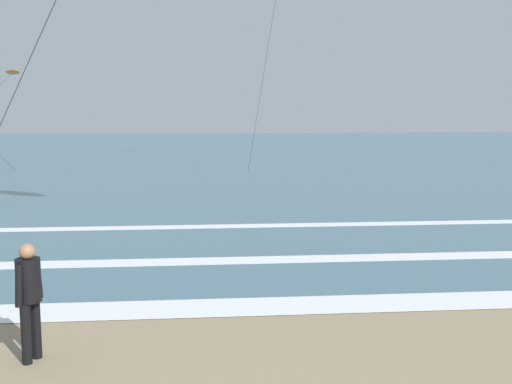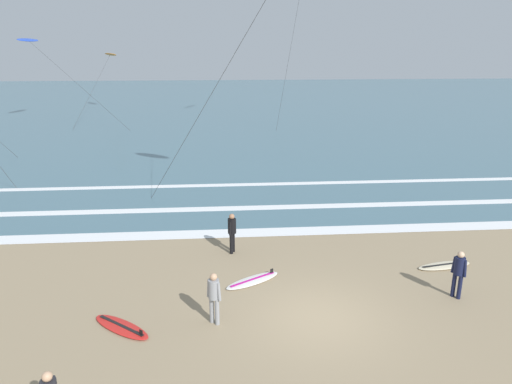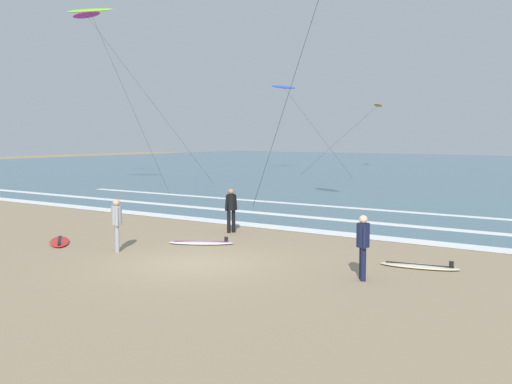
# 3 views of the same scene
# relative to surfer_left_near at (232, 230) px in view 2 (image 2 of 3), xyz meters

# --- Properties ---
(ground_plane) EXTENTS (160.00, 160.00, 0.00)m
(ground_plane) POSITION_rel_surfer_left_near_xyz_m (2.41, -4.81, -0.96)
(ground_plane) COLOR #937F60
(ocean_surface) EXTENTS (140.00, 90.00, 0.01)m
(ocean_surface) POSITION_rel_surfer_left_near_xyz_m (2.41, 46.53, -0.95)
(ocean_surface) COLOR #476B7A
(ocean_surface) RESTS_ON ground
(wave_foam_shoreline) EXTENTS (48.04, 0.94, 0.01)m
(wave_foam_shoreline) POSITION_rel_surfer_left_near_xyz_m (4.13, 1.93, -0.94)
(wave_foam_shoreline) COLOR white
(wave_foam_shoreline) RESTS_ON ocean_surface
(wave_foam_mid_break) EXTENTS (56.22, 0.65, 0.01)m
(wave_foam_mid_break) POSITION_rel_surfer_left_near_xyz_m (1.87, 5.15, -0.94)
(wave_foam_mid_break) COLOR white
(wave_foam_mid_break) RESTS_ON ocean_surface
(wave_foam_outer_break) EXTENTS (38.36, 0.55, 0.01)m
(wave_foam_outer_break) POSITION_rel_surfer_left_near_xyz_m (1.41, 9.23, -0.94)
(wave_foam_outer_break) COLOR white
(wave_foam_outer_break) RESTS_ON ocean_surface
(surfer_left_near) EXTENTS (0.32, 0.50, 1.60)m
(surfer_left_near) POSITION_rel_surfer_left_near_xyz_m (0.00, 0.00, 0.00)
(surfer_left_near) COLOR black
(surfer_left_near) RESTS_ON ground
(surfer_mid_group) EXTENTS (0.37, 0.47, 1.60)m
(surfer_mid_group) POSITION_rel_surfer_left_near_xyz_m (7.03, -3.98, 0.00)
(surfer_mid_group) COLOR #141938
(surfer_mid_group) RESTS_ON ground
(surfer_left_far) EXTENTS (0.45, 0.39, 1.60)m
(surfer_left_far) POSITION_rel_surfer_left_near_xyz_m (-0.66, -4.86, 0.00)
(surfer_left_far) COLOR gray
(surfer_left_far) RESTS_ON ground
(surfboard_foreground_flat) EXTENTS (2.02, 1.78, 0.25)m
(surfboard_foreground_flat) POSITION_rel_surfer_left_near_xyz_m (-3.32, -4.92, -0.91)
(surfboard_foreground_flat) COLOR red
(surfboard_foreground_flat) RESTS_ON ground
(surfboard_near_water) EXTENTS (2.11, 1.60, 0.25)m
(surfboard_near_water) POSITION_rel_surfer_left_near_xyz_m (0.62, -2.43, -0.91)
(surfboard_near_water) COLOR silver
(surfboard_near_water) RESTS_ON ground
(surfboard_right_spare) EXTENTS (2.17, 0.96, 0.25)m
(surfboard_right_spare) POSITION_rel_surfer_left_near_xyz_m (7.68, -1.84, -0.91)
(surfboard_right_spare) COLOR beige
(surfboard_right_spare) RESTS_ON ground
(kite_orange_high_left) EXTENTS (2.43, 15.17, 6.79)m
(kite_orange_high_left) POSITION_rel_surfer_left_near_xyz_m (-12.99, 42.27, 5.56)
(kite_orange_high_left) COLOR orange
(kite_orange_high_left) RESTS_ON ground
(kite_blue_far_right) EXTENTS (10.98, 7.12, 8.34)m
(kite_blue_far_right) POSITION_rel_surfer_left_near_xyz_m (-18.79, 33.23, 7.11)
(kite_blue_far_right) COLOR blue
(kite_blue_far_right) RESTS_ON ground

